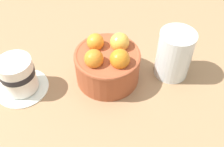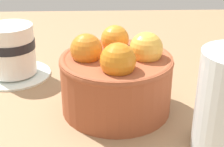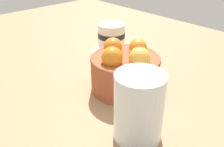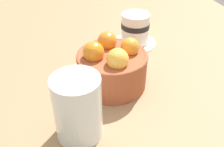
# 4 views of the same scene
# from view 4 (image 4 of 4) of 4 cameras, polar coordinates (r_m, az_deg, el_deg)

# --- Properties ---
(ground_plane) EXTENTS (1.49, 0.99, 0.04)m
(ground_plane) POSITION_cam_4_polar(r_m,az_deg,el_deg) (0.56, 0.01, -3.80)
(ground_plane) COLOR #997551
(terracotta_bowl) EXTENTS (0.14, 0.14, 0.10)m
(terracotta_bowl) POSITION_cam_4_polar(r_m,az_deg,el_deg) (0.52, -0.03, 1.70)
(terracotta_bowl) COLOR #9E4C2D
(terracotta_bowl) RESTS_ON ground_plane
(coffee_cup) EXTENTS (0.11, 0.11, 0.08)m
(coffee_cup) POSITION_cam_4_polar(r_m,az_deg,el_deg) (0.68, 5.01, 9.42)
(coffee_cup) COLOR white
(coffee_cup) RESTS_ON ground_plane
(water_glass) EXTENTS (0.08, 0.08, 0.11)m
(water_glass) POSITION_cam_4_polar(r_m,az_deg,el_deg) (0.41, -7.44, -7.42)
(water_glass) COLOR silver
(water_glass) RESTS_ON ground_plane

